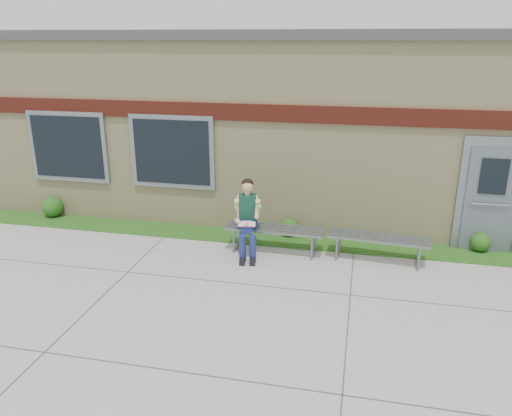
# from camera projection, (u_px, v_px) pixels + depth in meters

# --- Properties ---
(ground) EXTENTS (80.00, 80.00, 0.00)m
(ground) POSITION_uv_depth(u_px,v_px,m) (286.00, 304.00, 8.01)
(ground) COLOR #9E9E99
(ground) RESTS_ON ground
(grass_strip) EXTENTS (16.00, 0.80, 0.02)m
(grass_strip) POSITION_uv_depth(u_px,v_px,m) (306.00, 242.00, 10.41)
(grass_strip) COLOR #195215
(grass_strip) RESTS_ON ground
(school_building) EXTENTS (16.20, 6.22, 4.20)m
(school_building) POSITION_uv_depth(u_px,v_px,m) (324.00, 117.00, 12.86)
(school_building) COLOR beige
(school_building) RESTS_ON ground
(bench_left) EXTENTS (1.95, 0.59, 0.50)m
(bench_left) POSITION_uv_depth(u_px,v_px,m) (274.00, 233.00, 9.84)
(bench_left) COLOR slate
(bench_left) RESTS_ON ground
(bench_right) EXTENTS (1.91, 0.69, 0.49)m
(bench_right) POSITION_uv_depth(u_px,v_px,m) (378.00, 242.00, 9.44)
(bench_right) COLOR slate
(bench_right) RESTS_ON ground
(girl) EXTENTS (0.58, 0.93, 1.49)m
(girl) POSITION_uv_depth(u_px,v_px,m) (248.00, 216.00, 9.61)
(girl) COLOR navy
(girl) RESTS_ON ground
(shrub_west) EXTENTS (0.48, 0.48, 0.48)m
(shrub_west) POSITION_uv_depth(u_px,v_px,m) (53.00, 207.00, 11.78)
(shrub_west) COLOR #195215
(shrub_west) RESTS_ON grass_strip
(shrub_mid) EXTENTS (0.39, 0.39, 0.39)m
(shrub_mid) POSITION_uv_depth(u_px,v_px,m) (289.00, 227.00, 10.65)
(shrub_mid) COLOR #195215
(shrub_mid) RESTS_ON grass_strip
(shrub_east) EXTENTS (0.39, 0.39, 0.39)m
(shrub_east) POSITION_uv_depth(u_px,v_px,m) (480.00, 242.00, 9.88)
(shrub_east) COLOR #195215
(shrub_east) RESTS_ON grass_strip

